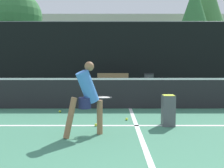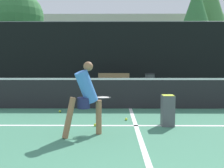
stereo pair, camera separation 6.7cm
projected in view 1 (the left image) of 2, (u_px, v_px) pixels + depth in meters
The scene contains 16 objects.
court_service_line at pixel (136, 125), 6.01m from camera, with size 8.25×0.10×0.01m, color white.
court_center_mark at pixel (138, 130), 5.61m from camera, with size 0.10×5.07×0.01m, color white.
net at pixel (130, 92), 8.09m from camera, with size 11.09×0.09×1.07m.
fence_back at pixel (122, 55), 13.77m from camera, with size 24.00×0.06×3.51m.
player_practicing at pixel (86, 95), 5.15m from camera, with size 1.02×0.90×1.48m.
tennis_ball_scattered_0 at pixel (126, 119), 6.53m from camera, with size 0.07×0.07×0.07m, color #D1E033.
tennis_ball_scattered_3 at pixel (59, 111), 7.50m from camera, with size 0.07×0.07×0.07m, color #D1E033.
tennis_ball_scattered_4 at pixel (95, 125), 5.94m from camera, with size 0.07×0.07×0.07m, color #D1E033.
ball_hopper at pixel (168, 110), 5.98m from camera, with size 0.28×0.28×0.71m.
courtside_bench at pixel (112, 81), 12.65m from camera, with size 1.53×0.43×0.86m.
trash_bin at pixel (148, 82), 12.42m from camera, with size 0.47×0.47×0.87m.
parked_car at pixel (115, 73), 17.38m from camera, with size 1.63×3.96×1.53m.
tree_west at pixel (206, 2), 23.05m from camera, with size 3.48×3.48×9.28m.
tree_mid at pixel (15, 17), 18.38m from camera, with size 3.60×3.60×6.33m.
tree_east at pixel (194, 12), 20.86m from camera, with size 2.83×2.83×7.55m.
building_far at pixel (116, 45), 29.11m from camera, with size 36.00×2.40×6.36m, color beige.
Camera 1 is at (-0.56, -1.14, 1.51)m, focal length 42.00 mm.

